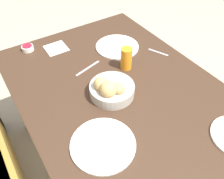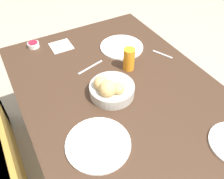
# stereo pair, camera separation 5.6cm
# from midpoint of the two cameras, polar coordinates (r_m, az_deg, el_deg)

# --- Properties ---
(ground_plane) EXTENTS (10.00, 10.00, 0.00)m
(ground_plane) POSITION_cam_midpoint_polar(r_m,az_deg,el_deg) (1.72, 4.07, -18.99)
(ground_plane) COLOR #A89E89
(dining_table) EXTENTS (1.51, 0.95, 0.71)m
(dining_table) POSITION_cam_midpoint_polar(r_m,az_deg,el_deg) (1.20, 5.56, -5.47)
(dining_table) COLOR #3D281C
(dining_table) RESTS_ON ground_plane
(bread_basket) EXTENTS (0.22, 0.22, 0.12)m
(bread_basket) POSITION_cam_midpoint_polar(r_m,az_deg,el_deg) (1.13, 1.10, 0.07)
(bread_basket) COLOR #B2ADA3
(bread_basket) RESTS_ON dining_table
(plate_near_right) EXTENTS (0.26, 0.26, 0.01)m
(plate_near_right) POSITION_cam_midpoint_polar(r_m,az_deg,el_deg) (1.47, 3.44, 10.18)
(plate_near_right) COLOR white
(plate_near_right) RESTS_ON dining_table
(plate_far_center) EXTENTS (0.27, 0.27, 0.01)m
(plate_far_center) POSITION_cam_midpoint_polar(r_m,az_deg,el_deg) (0.98, -1.70, -12.98)
(plate_far_center) COLOR white
(plate_far_center) RESTS_ON dining_table
(juice_glass) EXTENTS (0.06, 0.06, 0.12)m
(juice_glass) POSITION_cam_midpoint_polar(r_m,az_deg,el_deg) (1.28, 5.35, 7.27)
(juice_glass) COLOR orange
(juice_glass) RESTS_ON dining_table
(jam_bowl_berry) EXTENTS (0.07, 0.07, 0.03)m
(jam_bowl_berry) POSITION_cam_midpoint_polar(r_m,az_deg,el_deg) (1.54, -17.40, 10.22)
(jam_bowl_berry) COLOR white
(jam_bowl_berry) RESTS_ON dining_table
(fork_silver) EXTENTS (0.05, 0.17, 0.00)m
(fork_silver) POSITION_cam_midpoint_polar(r_m,az_deg,el_deg) (1.32, -4.00, 5.36)
(fork_silver) COLOR #B7B7BC
(fork_silver) RESTS_ON dining_table
(spoon_coffee) EXTENTS (0.12, 0.06, 0.00)m
(spoon_coffee) POSITION_cam_midpoint_polar(r_m,az_deg,el_deg) (1.45, 13.15, 8.24)
(spoon_coffee) COLOR #B7B7BC
(spoon_coffee) RESTS_ON dining_table
(napkin) EXTENTS (0.13, 0.13, 0.00)m
(napkin) POSITION_cam_midpoint_polar(r_m,az_deg,el_deg) (1.51, -11.09, 10.18)
(napkin) COLOR white
(napkin) RESTS_ON dining_table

